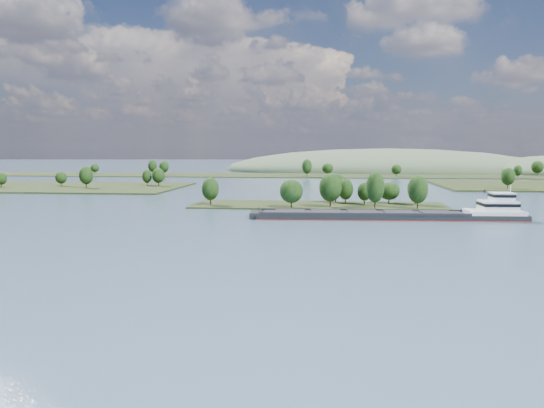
# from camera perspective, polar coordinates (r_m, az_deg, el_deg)

# --- Properties ---
(ground) EXTENTS (1800.00, 1800.00, 0.00)m
(ground) POSITION_cam_1_polar(r_m,az_deg,el_deg) (152.06, 4.60, -2.71)
(ground) COLOR #394C62
(ground) RESTS_ON ground
(tree_island) EXTENTS (100.00, 31.19, 15.05)m
(tree_island) POSITION_cam_1_polar(r_m,az_deg,el_deg) (209.14, 6.70, 0.87)
(tree_island) COLOR black
(tree_island) RESTS_ON ground
(back_shoreline) EXTENTS (900.00, 60.00, 14.69)m
(back_shoreline) POSITION_cam_1_polar(r_m,az_deg,el_deg) (430.54, 6.58, 3.08)
(back_shoreline) COLOR black
(back_shoreline) RESTS_ON ground
(hill_west) EXTENTS (320.00, 160.00, 44.00)m
(hill_west) POSITION_cam_1_polar(r_m,az_deg,el_deg) (533.72, 12.10, 3.50)
(hill_west) COLOR #3E5238
(hill_west) RESTS_ON ground
(cargo_barge) EXTENTS (89.45, 15.22, 12.04)m
(cargo_barge) POSITION_cam_1_polar(r_m,az_deg,el_deg) (178.60, 14.21, -1.06)
(cargo_barge) COLOR black
(cargo_barge) RESTS_ON ground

